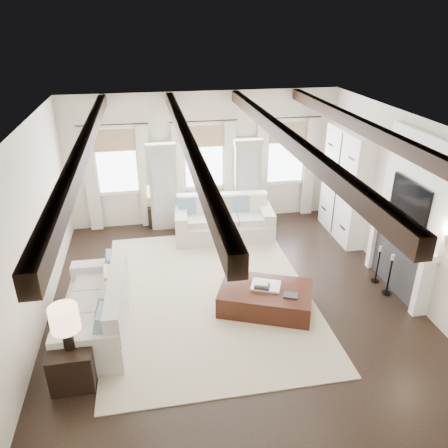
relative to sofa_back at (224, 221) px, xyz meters
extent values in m
plane|color=black|center=(-0.31, -2.73, -0.39)|extent=(7.50, 7.50, 0.00)
cube|color=beige|center=(-0.31, 1.02, 1.21)|extent=(6.50, 0.04, 3.20)
cube|color=beige|center=(-0.31, -6.48, 1.21)|extent=(6.50, 0.04, 3.20)
cube|color=beige|center=(-3.56, -2.73, 1.21)|extent=(0.04, 7.50, 3.20)
cube|color=beige|center=(2.94, -2.73, 1.21)|extent=(0.04, 7.50, 3.20)
cube|color=white|center=(-0.31, -2.73, 2.81)|extent=(6.50, 7.50, 0.04)
cube|color=black|center=(-2.51, -2.73, 2.69)|extent=(0.16, 7.40, 0.22)
cube|color=black|center=(-1.06, -2.73, 2.69)|extent=(0.16, 7.40, 0.22)
cube|color=black|center=(0.44, -2.73, 2.69)|extent=(0.16, 7.40, 0.22)
cube|color=black|center=(1.89, -2.73, 2.69)|extent=(0.16, 7.40, 0.22)
cube|color=white|center=(-2.36, 0.99, 1.26)|extent=(0.90, 0.03, 1.45)
cube|color=#A08057|center=(-2.36, 0.93, 1.79)|extent=(0.94, 0.04, 0.50)
cube|color=beige|center=(-2.98, 0.89, 0.88)|extent=(0.28, 0.08, 2.50)
cube|color=beige|center=(-1.74, 0.89, 0.88)|extent=(0.28, 0.08, 2.50)
cylinder|color=black|center=(-2.36, 0.88, 2.16)|extent=(1.60, 0.02, 0.02)
cube|color=white|center=(-0.31, 0.99, 1.26)|extent=(0.90, 0.03, 1.45)
cube|color=#A08057|center=(-0.31, 0.93, 1.79)|extent=(0.94, 0.04, 0.50)
cube|color=beige|center=(-0.93, 0.89, 0.88)|extent=(0.28, 0.08, 2.50)
cube|color=beige|center=(0.31, 0.89, 0.88)|extent=(0.28, 0.08, 2.50)
cylinder|color=black|center=(-0.31, 0.88, 2.16)|extent=(1.60, 0.02, 0.02)
cube|color=white|center=(1.74, 0.99, 1.26)|extent=(0.90, 0.03, 1.45)
cube|color=#A08057|center=(1.74, 0.93, 1.79)|extent=(0.94, 0.04, 0.50)
cube|color=beige|center=(1.12, 0.89, 0.88)|extent=(0.28, 0.08, 2.50)
cube|color=beige|center=(2.36, 0.89, 0.88)|extent=(0.28, 0.08, 2.50)
cylinder|color=black|center=(1.74, 0.88, 2.16)|extent=(1.60, 0.02, 0.02)
cube|color=#B9B2A1|center=(-1.33, 0.80, 0.61)|extent=(0.64, 0.38, 2.00)
cube|color=#B2B7BA|center=(-1.33, 0.60, 0.76)|extent=(0.48, 0.02, 1.40)
cube|color=#B9B2A1|center=(-1.33, 0.80, 1.67)|extent=(0.70, 0.42, 0.12)
cube|color=#B9B2A1|center=(0.72, 0.80, 0.61)|extent=(0.64, 0.38, 2.00)
cube|color=#B2B7BA|center=(0.72, 0.60, 0.76)|extent=(0.48, 0.02, 1.40)
cube|color=#B9B2A1|center=(0.72, 0.80, 1.67)|extent=(0.70, 0.42, 0.12)
cube|color=#242426|center=(2.85, -2.73, 0.16)|extent=(0.18, 1.50, 1.10)
cube|color=black|center=(2.82, -2.73, 0.01)|extent=(0.10, 0.90, 0.70)
cube|color=white|center=(2.81, -3.55, 0.16)|extent=(0.26, 0.14, 1.10)
cube|color=white|center=(2.81, -1.91, 0.16)|extent=(0.26, 0.14, 1.10)
cube|color=white|center=(2.78, -2.73, 0.77)|extent=(0.32, 1.90, 0.12)
cube|color=white|center=(2.89, -2.73, 1.71)|extent=(0.10, 1.90, 1.80)
cube|color=black|center=(2.82, -2.73, 1.46)|extent=(0.07, 1.10, 0.64)
cube|color=silver|center=(2.74, -0.38, 0.86)|extent=(0.40, 1.70, 2.50)
cube|color=black|center=(2.53, -0.38, 0.86)|extent=(0.01, 0.02, 2.40)
cube|color=beige|center=(-0.72, -2.31, -0.38)|extent=(3.74, 5.01, 0.02)
cube|color=beige|center=(-0.01, -0.07, -0.18)|extent=(2.32, 1.18, 0.43)
cube|color=beige|center=(0.02, 0.32, 0.31)|extent=(2.15, 0.39, 0.54)
cube|color=beige|center=(-0.99, 0.00, 0.18)|extent=(0.35, 0.98, 0.28)
cube|color=beige|center=(0.98, -0.14, 0.18)|extent=(0.35, 0.98, 0.28)
cube|color=beige|center=(-0.63, -0.08, 0.11)|extent=(0.65, 0.68, 0.15)
cube|color=beige|center=(-0.01, -0.13, 0.11)|extent=(0.65, 0.68, 0.15)
cube|color=beige|center=(0.61, -0.17, 0.11)|extent=(0.65, 0.68, 0.15)
cube|color=slate|center=(-0.79, 0.19, 0.34)|extent=(0.47, 0.27, 0.47)
cube|color=silver|center=(-0.39, 0.17, 0.34)|extent=(0.47, 0.27, 0.47)
cube|color=#B9B59F|center=(0.01, 0.14, 0.34)|extent=(0.47, 0.27, 0.47)
cube|color=slate|center=(0.41, 0.11, 0.34)|extent=(0.47, 0.27, 0.47)
cube|color=silver|center=(0.81, 0.08, 0.34)|extent=(0.47, 0.27, 0.47)
cube|color=beige|center=(-2.69, -2.98, -0.18)|extent=(1.08, 2.28, 0.43)
cube|color=beige|center=(-2.30, -2.99, 0.31)|extent=(0.30, 2.15, 0.54)
cube|color=beige|center=(-2.66, -2.00, 0.18)|extent=(0.97, 0.31, 0.28)
cube|color=beige|center=(-2.72, -3.97, 0.18)|extent=(0.97, 0.31, 0.28)
cube|color=beige|center=(-2.73, -2.36, 0.11)|extent=(0.66, 0.62, 0.15)
cube|color=beige|center=(-2.74, -2.98, 0.11)|extent=(0.66, 0.62, 0.15)
cube|color=beige|center=(-2.76, -3.60, 0.11)|extent=(0.66, 0.62, 0.15)
cube|color=slate|center=(-2.46, -2.18, 0.34)|extent=(0.25, 0.46, 0.47)
cube|color=silver|center=(-2.47, -2.72, 0.34)|extent=(0.25, 0.46, 0.47)
cube|color=#B9B59F|center=(-2.49, -3.26, 0.34)|extent=(0.25, 0.46, 0.47)
cube|color=slate|center=(-2.50, -3.79, 0.34)|extent=(0.25, 0.46, 0.47)
cube|color=black|center=(0.22, -2.92, -0.18)|extent=(1.85, 1.52, 0.42)
cube|color=white|center=(0.24, -2.86, 0.05)|extent=(0.61, 0.54, 0.04)
cube|color=#262628|center=(0.16, -2.92, 0.09)|extent=(0.32, 0.28, 0.04)
cube|color=beige|center=(0.15, -2.89, 0.12)|extent=(0.27, 0.24, 0.03)
cube|color=#262628|center=(0.58, -3.22, 0.04)|extent=(0.29, 0.26, 0.03)
cube|color=black|center=(-2.90, -4.09, -0.09)|extent=(0.60, 0.60, 0.60)
cylinder|color=black|center=(-2.90, -4.09, 0.37)|extent=(0.15, 0.15, 0.33)
cylinder|color=#F9D89E|center=(-2.90, -4.09, 0.71)|extent=(0.39, 0.39, 0.35)
cube|color=black|center=(-1.56, 0.86, -0.12)|extent=(0.35, 0.35, 0.53)
cylinder|color=black|center=(-1.56, 0.86, 0.27)|extent=(0.12, 0.12, 0.27)
cylinder|color=#F9D89E|center=(-1.56, 0.86, 0.55)|extent=(0.32, 0.32, 0.28)
cylinder|color=black|center=(2.59, -2.89, -0.38)|extent=(0.17, 0.17, 0.02)
cylinder|color=black|center=(2.59, -2.89, -0.02)|extent=(0.03, 0.03, 0.74)
cylinder|color=beige|center=(2.59, -2.89, 0.40)|extent=(0.06, 0.06, 0.11)
cylinder|color=black|center=(2.59, -2.46, -0.38)|extent=(0.16, 0.16, 0.02)
cylinder|color=black|center=(2.59, -2.46, -0.05)|extent=(0.03, 0.03, 0.69)
cylinder|color=beige|center=(2.59, -2.46, 0.34)|extent=(0.06, 0.06, 0.10)
camera|label=1|loc=(-1.64, -9.09, 4.35)|focal=35.00mm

